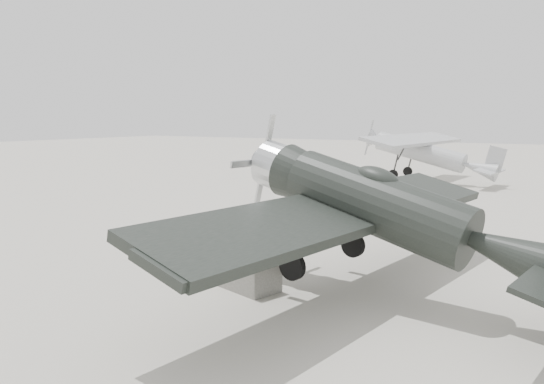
{
  "coord_description": "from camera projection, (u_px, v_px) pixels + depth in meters",
  "views": [
    {
      "loc": [
        8.79,
        -12.99,
        4.15
      ],
      "look_at": [
        -1.0,
        3.19,
        1.5
      ],
      "focal_mm": 35.0,
      "sensor_mm": 36.0,
      "label": 1
    }
  ],
  "objects": [
    {
      "name": "equipment_block",
      "position": [
        249.0,
        275.0,
        12.89
      ],
      "size": [
        1.6,
        1.24,
        0.7
      ],
      "primitive_type": "cube",
      "rotation": [
        0.0,
        0.0,
        -0.29
      ],
      "color": "#63605C",
      "rests_on": "ground"
    },
    {
      "name": "lowwing_monoplane",
      "position": [
        394.0,
        213.0,
        11.88
      ],
      "size": [
        8.64,
        12.04,
        3.87
      ],
      "rotation": [
        0.0,
        0.24,
        -0.15
      ],
      "color": "black",
      "rests_on": "ground"
    },
    {
      "name": "sign_board",
      "position": [
        195.0,
        242.0,
        14.44
      ],
      "size": [
        0.13,
        0.92,
        1.32
      ],
      "rotation": [
        0.0,
        0.0,
        0.07
      ],
      "color": "#333333",
      "rests_on": "ground"
    },
    {
      "name": "highwing_monoplane",
      "position": [
        425.0,
        149.0,
        33.79
      ],
      "size": [
        8.79,
        12.38,
        3.51
      ],
      "rotation": [
        0.0,
        0.23,
        -0.09
      ],
      "color": "#9C9EA1",
      "rests_on": "ground"
    },
    {
      "name": "ground",
      "position": [
        246.0,
        256.0,
        16.09
      ],
      "size": [
        160.0,
        160.0,
        0.0
      ],
      "primitive_type": "plane",
      "color": "#A79F94",
      "rests_on": "ground"
    }
  ]
}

